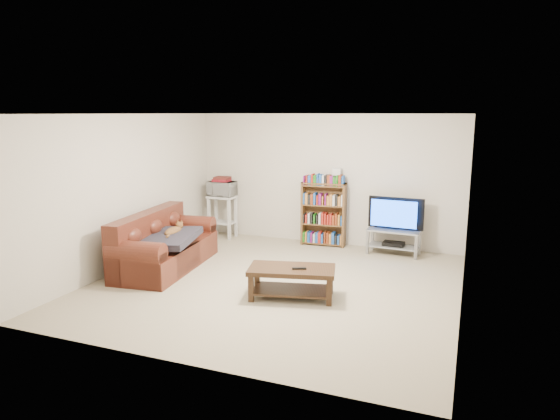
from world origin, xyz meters
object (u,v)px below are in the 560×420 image
at_px(coffee_table, 292,277).
at_px(bookshelf, 323,213).
at_px(tv_stand, 394,237).
at_px(sofa, 162,248).

xyz_separation_m(coffee_table, bookshelf, (-0.37, 2.73, 0.32)).
xyz_separation_m(tv_stand, bookshelf, (-1.31, 0.17, 0.30)).
distance_m(coffee_table, tv_stand, 2.73).
bearing_deg(bookshelf, coffee_table, -85.93).
height_order(sofa, coffee_table, sofa).
bearing_deg(coffee_table, tv_stand, 56.30).
relative_size(coffee_table, tv_stand, 1.35).
bearing_deg(coffee_table, sofa, 154.82).
bearing_deg(sofa, bookshelf, 41.68).
bearing_deg(bookshelf, tv_stand, -10.94).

